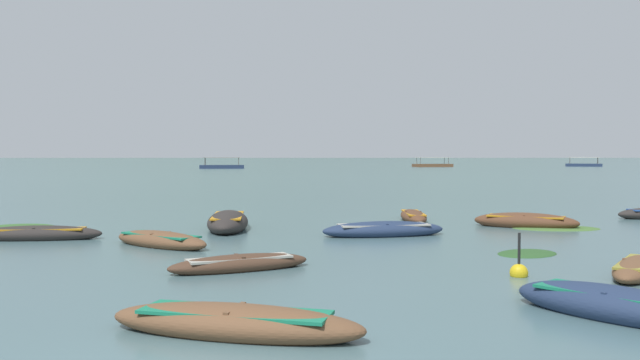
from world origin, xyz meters
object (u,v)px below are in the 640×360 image
object	(u,v)px
rowboat_4	(161,240)
ferry_2	(432,165)
rowboat_9	(526,222)
rowboat_2	(384,230)
rowboat_1	(240,264)
ferry_0	(222,166)
rowboat_5	(614,305)
rowboat_11	(37,234)
ferry_1	(584,165)
rowboat_7	(637,269)
rowboat_0	(228,222)
mooring_buoy	(519,272)
rowboat_13	(235,323)
rowboat_10	(413,216)

from	to	relation	value
rowboat_4	ferry_2	distance (m)	141.51
rowboat_9	rowboat_2	bearing A→B (deg)	-149.62
rowboat_1	ferry_0	bearing A→B (deg)	104.65
rowboat_5	rowboat_11	bearing A→B (deg)	150.25
rowboat_4	ferry_1	world-z (taller)	ferry_1
rowboat_1	rowboat_9	world-z (taller)	rowboat_9
rowboat_7	ferry_2	bearing A→B (deg)	87.72
rowboat_1	rowboat_0	bearing A→B (deg)	105.80
rowboat_11	mooring_buoy	world-z (taller)	mooring_buoy
rowboat_7	rowboat_13	world-z (taller)	rowboat_13
rowboat_2	ferry_0	size ratio (longest dim) A/B	0.44
rowboat_5	rowboat_13	world-z (taller)	rowboat_5
rowboat_0	rowboat_7	distance (m)	13.55
rowboat_11	rowboat_4	bearing A→B (deg)	-13.22
ferry_0	ferry_2	world-z (taller)	same
rowboat_0	ferry_2	world-z (taller)	ferry_2
rowboat_10	ferry_1	size ratio (longest dim) A/B	0.43
rowboat_1	rowboat_7	xyz separation A→B (m)	(8.78, 0.24, 0.01)
rowboat_7	mooring_buoy	distance (m)	2.63
rowboat_0	rowboat_2	distance (m)	5.68
rowboat_1	rowboat_10	distance (m)	12.78
rowboat_13	rowboat_10	bearing A→B (deg)	79.18
ferry_0	rowboat_9	bearing A→B (deg)	-70.11
rowboat_4	rowboat_7	xyz separation A→B (m)	(11.95, -3.39, -0.02)
rowboat_2	mooring_buoy	world-z (taller)	mooring_buoy
rowboat_13	ferry_2	distance (m)	149.89
rowboat_1	ferry_0	xyz separation A→B (m)	(-31.16, 119.19, 0.30)
ferry_2	rowboat_10	bearing A→B (deg)	-94.37
rowboat_5	rowboat_11	xyz separation A→B (m)	(-14.51, 8.29, -0.03)
rowboat_9	ferry_1	size ratio (longest dim) A/B	0.44
rowboat_5	ferry_2	xyz separation A→B (m)	(7.53, 147.67, 0.25)
rowboat_7	rowboat_13	size ratio (longest dim) A/B	0.79
rowboat_4	rowboat_10	bearing A→B (deg)	47.71
rowboat_2	rowboat_13	bearing A→B (deg)	-99.96
rowboat_11	ferry_1	size ratio (longest dim) A/B	0.46
rowboat_7	rowboat_13	xyz separation A→B (m)	(-7.65, -5.50, 0.03)
rowboat_1	ferry_2	world-z (taller)	ferry_2
ferry_1	mooring_buoy	size ratio (longest dim) A/B	8.39
rowboat_9	ferry_1	xyz separation A→B (m)	(44.46, 144.51, 0.24)
rowboat_4	rowboat_11	size ratio (longest dim) A/B	0.91
rowboat_11	mooring_buoy	bearing A→B (deg)	-19.36
ferry_2	rowboat_9	bearing A→B (deg)	-92.61
rowboat_1	ferry_0	size ratio (longest dim) A/B	0.34
rowboat_0	ferry_0	world-z (taller)	ferry_0
rowboat_0	mooring_buoy	size ratio (longest dim) A/B	4.28
rowboat_7	rowboat_11	xyz separation A→B (m)	(-16.30, 4.41, 0.02)
rowboat_7	mooring_buoy	bearing A→B (deg)	-171.16
rowboat_2	mooring_buoy	size ratio (longest dim) A/B	4.02
rowboat_9	mooring_buoy	bearing A→B (deg)	-102.58
rowboat_10	mooring_buoy	size ratio (longest dim) A/B	3.59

